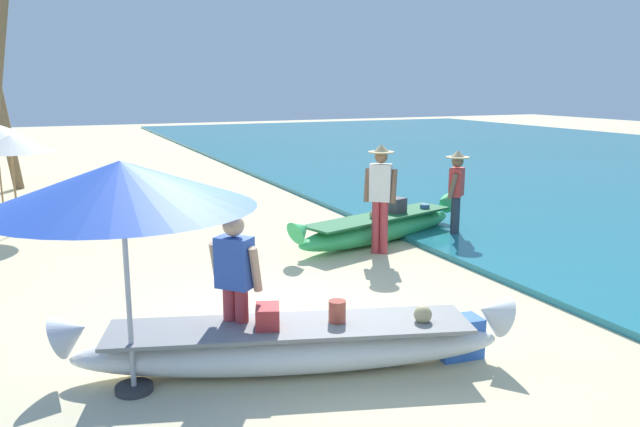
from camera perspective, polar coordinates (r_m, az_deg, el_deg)
The scene contains 10 objects.
ground_plane at distance 7.68m, azimuth -4.55°, elevation -10.49°, with size 80.00×80.00×0.00m, color beige.
sea at distance 23.46m, azimuth 26.84°, elevation 3.47°, with size 24.00×56.00×0.10m, color teal.
boat_white_foreground at distance 6.59m, azimuth -2.62°, elevation -11.73°, with size 4.61×1.97×0.78m.
boat_green_midground at distance 11.74m, azimuth 5.44°, elevation -1.23°, with size 4.11×1.85×0.77m.
person_vendor_hatted at distance 10.79m, azimuth 5.47°, elevation 2.03°, with size 0.55×0.51×1.88m.
person_tourist_customer at distance 6.54m, azimuth -7.65°, elevation -6.11°, with size 0.51×0.53×1.60m.
person_vendor_assistant at distance 12.14m, azimuth 12.18°, elevation 2.28°, with size 0.54×0.50×1.67m.
patio_umbrella_large at distance 5.93m, azimuth -17.47°, elevation 2.45°, with size 2.42×2.42×2.22m.
parasol_row_0 at distance 13.56m, azimuth -26.10°, elevation 5.66°, with size 1.60×1.60×1.91m.
cooler_box at distance 7.07m, azimuth 12.39°, elevation -10.83°, with size 0.47×0.30×0.44m, color blue.
Camera 1 is at (-2.31, -6.73, 2.89)m, focal length 35.55 mm.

